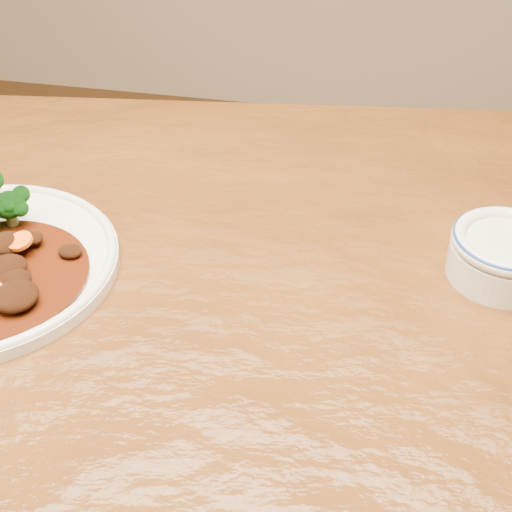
# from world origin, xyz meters

# --- Properties ---
(dining_table) EXTENTS (1.61, 1.09, 0.75)m
(dining_table) POSITION_xyz_m (0.00, 0.00, 0.67)
(dining_table) COLOR #5B3310
(dining_table) RESTS_ON ground
(dip_bowl) EXTENTS (0.11, 0.11, 0.05)m
(dip_bowl) POSITION_xyz_m (0.32, 0.11, 0.78)
(dip_bowl) COLOR silver
(dip_bowl) RESTS_ON dining_table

